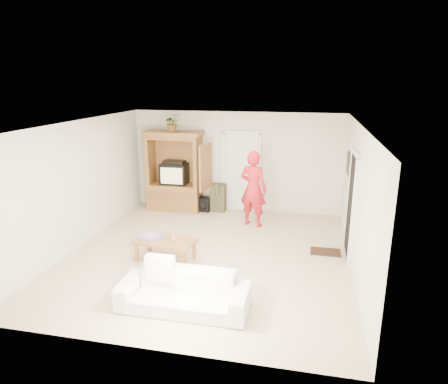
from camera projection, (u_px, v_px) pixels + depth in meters
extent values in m
plane|color=tan|center=(209.00, 254.00, 8.02)|extent=(6.00, 6.00, 0.00)
plane|color=white|center=(207.00, 124.00, 7.31)|extent=(6.00, 6.00, 0.00)
plane|color=silver|center=(236.00, 162.00, 10.49)|extent=(5.50, 0.00, 5.50)
plane|color=silver|center=(147.00, 258.00, 4.84)|extent=(5.50, 0.00, 5.50)
plane|color=silver|center=(79.00, 185.00, 8.22)|extent=(0.00, 6.00, 6.00)
plane|color=silver|center=(357.00, 201.00, 7.11)|extent=(0.00, 6.00, 6.00)
cube|color=olive|center=(175.00, 196.00, 10.74)|extent=(1.40, 0.60, 0.70)
cube|color=olive|center=(151.00, 161.00, 10.61)|extent=(0.10, 0.60, 1.20)
cube|color=olive|center=(198.00, 163.00, 10.35)|extent=(0.10, 0.60, 1.20)
cube|color=olive|center=(177.00, 160.00, 10.73)|extent=(1.40, 0.06, 1.20)
cube|color=olive|center=(173.00, 137.00, 10.30)|extent=(1.40, 0.60, 0.10)
cube|color=olive|center=(173.00, 133.00, 10.28)|extent=(1.52, 0.68, 0.10)
cube|color=olive|center=(206.00, 167.00, 9.84)|extent=(0.16, 0.67, 1.15)
cube|color=black|center=(175.00, 174.00, 10.60)|extent=(0.70, 0.52, 0.55)
cube|color=tan|center=(171.00, 176.00, 10.34)|extent=(0.58, 0.02, 0.42)
cube|color=black|center=(174.00, 162.00, 10.48)|extent=(0.55, 0.35, 0.08)
cube|color=olive|center=(172.00, 196.00, 10.44)|extent=(1.19, 0.03, 0.25)
cube|color=white|center=(242.00, 173.00, 10.50)|extent=(0.85, 0.05, 2.04)
cube|color=black|center=(351.00, 206.00, 7.75)|extent=(0.05, 0.90, 2.04)
cube|color=black|center=(349.00, 163.00, 8.82)|extent=(0.03, 0.60, 0.48)
cube|color=#382316|center=(325.00, 252.00, 8.11)|extent=(0.60, 0.40, 0.02)
imported|color=#4C7238|center=(172.00, 123.00, 10.18)|extent=(0.53, 0.53, 0.45)
imported|color=red|center=(253.00, 189.00, 9.38)|extent=(0.76, 0.61, 1.82)
imported|color=white|center=(184.00, 292.00, 6.05)|extent=(1.98, 0.78, 0.58)
cube|color=olive|center=(165.00, 241.00, 7.67)|extent=(1.22, 0.78, 0.06)
cube|color=olive|center=(136.00, 252.00, 7.68)|extent=(0.07, 0.07, 0.36)
cube|color=olive|center=(149.00, 243.00, 8.11)|extent=(0.07, 0.07, 0.36)
cube|color=olive|center=(183.00, 260.00, 7.34)|extent=(0.07, 0.07, 0.36)
cube|color=olive|center=(194.00, 250.00, 7.77)|extent=(0.07, 0.07, 0.36)
cube|color=#FF54A2|center=(151.00, 236.00, 7.71)|extent=(0.43, 0.35, 0.08)
cylinder|color=tan|center=(174.00, 237.00, 7.66)|extent=(0.08, 0.08, 0.10)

